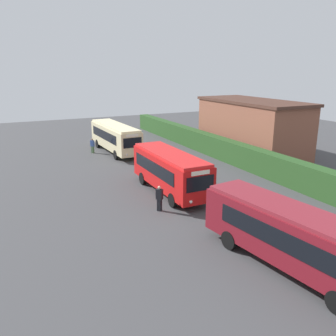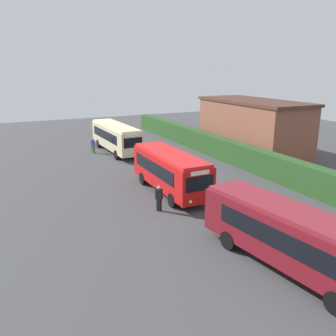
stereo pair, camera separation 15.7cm
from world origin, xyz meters
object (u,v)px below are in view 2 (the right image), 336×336
(person_center, at_px, (93,145))
(person_left, at_px, (128,138))
(bus_maroon, at_px, (292,236))
(bus_cream, at_px, (116,136))
(person_right, at_px, (207,186))
(person_far, at_px, (159,198))
(bus_red, at_px, (170,170))

(person_center, bearing_deg, person_left, -8.39)
(bus_maroon, bearing_deg, bus_cream, -7.18)
(person_right, bearing_deg, person_center, -89.68)
(bus_cream, relative_size, person_far, 6.00)
(bus_cream, distance_m, bus_maroon, 26.98)
(person_left, bearing_deg, person_right, 120.07)
(bus_cream, bearing_deg, person_left, 138.86)
(bus_maroon, bearing_deg, person_right, -16.20)
(bus_red, bearing_deg, person_far, -37.29)
(person_right, xyz_separation_m, person_far, (0.75, -4.21, 0.02))
(bus_cream, bearing_deg, bus_red, -3.45)
(person_far, bearing_deg, bus_red, 13.82)
(bus_cream, height_order, bus_red, bus_cream)
(bus_cream, distance_m, person_far, 17.97)
(person_left, relative_size, person_center, 1.06)
(person_left, bearing_deg, bus_red, 113.50)
(person_far, bearing_deg, person_left, 37.42)
(person_right, bearing_deg, person_left, -104.87)
(bus_maroon, relative_size, person_left, 5.78)
(person_left, relative_size, person_right, 1.03)
(person_center, relative_size, person_far, 0.94)
(bus_red, distance_m, person_far, 3.81)
(bus_maroon, xyz_separation_m, person_right, (-9.98, 1.57, -0.85))
(bus_cream, height_order, person_center, bus_cream)
(bus_red, xyz_separation_m, bus_maroon, (12.17, 0.40, -0.06))
(person_center, xyz_separation_m, person_far, (18.46, -0.15, 0.05))
(bus_cream, xyz_separation_m, person_center, (-0.71, -2.46, -0.95))
(bus_maroon, height_order, person_left, bus_maroon)
(person_far, bearing_deg, bus_maroon, -113.06)
(bus_maroon, distance_m, person_center, 27.81)
(bus_cream, bearing_deg, person_far, -10.37)
(bus_maroon, height_order, person_right, bus_maroon)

